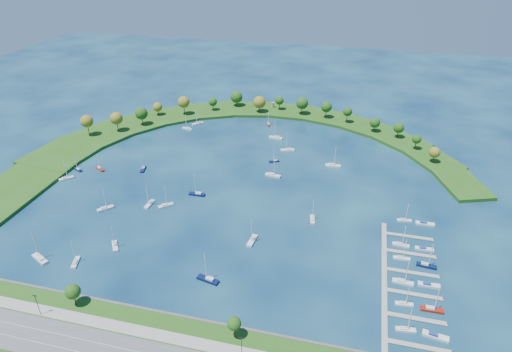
% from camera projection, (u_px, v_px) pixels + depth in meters
% --- Properties ---
extents(ground, '(700.00, 700.00, 0.00)m').
position_uv_depth(ground, '(246.00, 185.00, 255.71)').
color(ground, '#071B3C').
rests_on(ground, ground).
extents(breakwater, '(286.74, 247.64, 2.00)m').
position_uv_depth(breakwater, '(200.00, 141.00, 306.02)').
color(breakwater, '#234B14').
rests_on(breakwater, ground).
extents(breakwater_trees, '(239.56, 90.72, 15.08)m').
position_uv_depth(breakwater_trees, '(242.00, 110.00, 330.27)').
color(breakwater_trees, '#382314').
rests_on(breakwater_trees, breakwater).
extents(harbor_tower, '(2.60, 2.60, 4.11)m').
position_uv_depth(harbor_tower, '(273.00, 105.00, 357.96)').
color(harbor_tower, gray).
rests_on(harbor_tower, breakwater).
extents(dock_system, '(24.28, 82.00, 1.60)m').
position_uv_depth(dock_system, '(402.00, 281.00, 186.19)').
color(dock_system, gray).
rests_on(dock_system, ground).
extents(moored_boat_0, '(9.47, 5.17, 13.42)m').
position_uv_depth(moored_boat_0, '(288.00, 150.00, 293.96)').
color(moored_boat_0, silver).
rests_on(moored_boat_0, ground).
extents(moored_boat_1, '(3.45, 7.90, 11.23)m').
position_uv_depth(moored_boat_1, '(313.00, 219.00, 224.72)').
color(moored_boat_1, silver).
rests_on(moored_boat_1, ground).
extents(moored_boat_2, '(7.60, 5.72, 11.15)m').
position_uv_depth(moored_boat_2, '(100.00, 168.00, 271.44)').
color(moored_boat_2, maroon).
rests_on(moored_boat_2, ground).
extents(moored_boat_3, '(4.48, 8.07, 11.44)m').
position_uv_depth(moored_boat_3, '(75.00, 262.00, 196.14)').
color(moored_boat_3, silver).
rests_on(moored_boat_3, ground).
extents(moored_boat_4, '(3.42, 9.36, 13.47)m').
position_uv_depth(moored_boat_4, '(252.00, 240.00, 209.63)').
color(moored_boat_4, silver).
rests_on(moored_boat_4, ground).
extents(moored_boat_5, '(7.55, 7.78, 12.45)m').
position_uv_depth(moored_boat_5, '(66.00, 178.00, 261.02)').
color(moored_boat_5, silver).
rests_on(moored_boat_5, ground).
extents(moored_boat_6, '(10.21, 6.89, 14.69)m').
position_uv_depth(moored_boat_6, '(40.00, 258.00, 198.05)').
color(moored_boat_6, silver).
rests_on(moored_boat_6, ground).
extents(moored_boat_7, '(8.29, 3.98, 11.75)m').
position_uv_depth(moored_boat_7, '(187.00, 128.00, 324.97)').
color(moored_boat_7, silver).
rests_on(moored_boat_7, ground).
extents(moored_boat_8, '(9.20, 2.74, 13.46)m').
position_uv_depth(moored_boat_8, '(197.00, 194.00, 245.73)').
color(moored_boat_8, '#091339').
rests_on(moored_boat_8, ground).
extents(moored_boat_9, '(9.60, 3.19, 13.92)m').
position_uv_depth(moored_boat_9, '(333.00, 165.00, 274.88)').
color(moored_boat_9, silver).
rests_on(moored_boat_9, ground).
extents(moored_boat_10, '(6.75, 4.60, 9.72)m').
position_uv_depth(moored_boat_10, '(274.00, 161.00, 280.29)').
color(moored_boat_10, '#091339').
rests_on(moored_boat_10, ground).
extents(moored_boat_11, '(3.95, 8.14, 11.53)m').
position_uv_depth(moored_boat_11, '(143.00, 169.00, 271.14)').
color(moored_boat_11, '#091339').
rests_on(moored_boat_11, ground).
extents(moored_boat_12, '(10.16, 4.69, 14.42)m').
position_uv_depth(moored_boat_12, '(208.00, 279.00, 186.45)').
color(moored_boat_12, '#091339').
rests_on(moored_boat_12, ground).
extents(moored_boat_13, '(6.54, 8.04, 12.03)m').
position_uv_depth(moored_boat_13, '(115.00, 245.00, 206.19)').
color(moored_boat_13, silver).
rests_on(moored_boat_13, ground).
extents(moored_boat_14, '(8.10, 7.96, 13.04)m').
position_uv_depth(moored_boat_14, '(198.00, 123.00, 333.26)').
color(moored_boat_14, silver).
rests_on(moored_boat_14, ground).
extents(moored_boat_15, '(9.76, 3.85, 13.96)m').
position_uv_depth(moored_boat_15, '(273.00, 175.00, 264.14)').
color(moored_boat_15, silver).
rests_on(moored_boat_15, ground).
extents(moored_boat_16, '(7.62, 7.31, 12.13)m').
position_uv_depth(moored_boat_16, '(166.00, 205.00, 235.89)').
color(moored_boat_16, silver).
rests_on(moored_boat_16, ground).
extents(moored_boat_17, '(7.65, 8.00, 12.72)m').
position_uv_depth(moored_boat_17, '(105.00, 208.00, 233.37)').
color(moored_boat_17, silver).
rests_on(moored_boat_17, ground).
extents(moored_boat_18, '(4.27, 7.34, 10.42)m').
position_uv_depth(moored_boat_18, '(268.00, 124.00, 332.42)').
color(moored_boat_18, maroon).
rests_on(moored_boat_18, ground).
extents(moored_boat_19, '(2.71, 8.54, 12.42)m').
position_uv_depth(moored_boat_19, '(149.00, 204.00, 237.10)').
color(moored_boat_19, silver).
rests_on(moored_boat_19, ground).
extents(moored_boat_20, '(9.94, 3.82, 14.25)m').
position_uv_depth(moored_boat_20, '(276.00, 137.00, 310.86)').
color(moored_boat_20, silver).
rests_on(moored_boat_20, ground).
extents(moored_boat_21, '(7.31, 4.73, 10.46)m').
position_uv_depth(moored_boat_21, '(78.00, 169.00, 270.75)').
color(moored_boat_21, '#091339').
rests_on(moored_boat_21, ground).
extents(docked_boat_0, '(7.61, 2.88, 10.91)m').
position_uv_depth(docked_boat_0, '(406.00, 329.00, 163.56)').
color(docked_boat_0, silver).
rests_on(docked_boat_0, ground).
extents(docked_boat_1, '(9.61, 4.09, 1.90)m').
position_uv_depth(docked_boat_1, '(435.00, 336.00, 161.04)').
color(docked_boat_1, silver).
rests_on(docked_boat_1, ground).
extents(docked_boat_2, '(7.20, 2.57, 10.37)m').
position_uv_depth(docked_boat_2, '(404.00, 303.00, 174.66)').
color(docked_boat_2, silver).
rests_on(docked_boat_2, ground).
extents(docked_boat_3, '(8.83, 2.59, 12.94)m').
position_uv_depth(docked_boat_3, '(432.00, 309.00, 172.03)').
color(docked_boat_3, maroon).
rests_on(docked_boat_3, ground).
extents(docked_boat_4, '(8.94, 3.22, 12.87)m').
position_uv_depth(docked_boat_4, '(403.00, 282.00, 185.21)').
color(docked_boat_4, silver).
rests_on(docked_boat_4, ground).
extents(docked_boat_5, '(9.00, 2.63, 1.83)m').
position_uv_depth(docked_boat_5, '(429.00, 285.00, 183.83)').
color(docked_boat_5, silver).
rests_on(docked_boat_5, ground).
extents(docked_boat_6, '(7.56, 2.46, 10.97)m').
position_uv_depth(docked_boat_6, '(402.00, 258.00, 198.60)').
color(docked_boat_6, silver).
rests_on(docked_boat_6, ground).
extents(docked_boat_7, '(8.77, 3.35, 12.58)m').
position_uv_depth(docked_boat_7, '(426.00, 265.00, 194.29)').
color(docked_boat_7, '#091339').
rests_on(docked_boat_7, ground).
extents(docked_boat_8, '(7.92, 2.88, 11.39)m').
position_uv_depth(docked_boat_8, '(401.00, 244.00, 206.90)').
color(docked_boat_8, silver).
rests_on(docked_boat_8, ground).
extents(docked_boat_9, '(8.44, 2.58, 1.71)m').
position_uv_depth(docked_boat_9, '(424.00, 249.00, 204.36)').
color(docked_boat_9, silver).
rests_on(docked_boat_9, ground).
extents(docked_boat_10, '(7.33, 2.99, 10.47)m').
position_uv_depth(docked_boat_10, '(404.00, 220.00, 224.13)').
color(docked_boat_10, silver).
rests_on(docked_boat_10, ground).
extents(docked_boat_11, '(9.18, 2.71, 1.87)m').
position_uv_depth(docked_boat_11, '(425.00, 224.00, 221.59)').
color(docked_boat_11, silver).
rests_on(docked_boat_11, ground).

